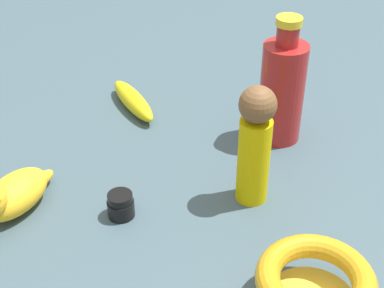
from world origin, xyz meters
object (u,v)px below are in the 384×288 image
Objects in this scene: bowl at (315,285)px; cat_figurine at (7,195)px; banana at (133,100)px; bottle_tall at (282,89)px; nail_polish_jar at (121,205)px; person_figure_adult at (255,143)px.

bowl is 0.91× the size of cat_figurine.
banana is 0.34m from cat_figurine.
bottle_tall is (-0.06, 0.28, 0.08)m from banana.
banana is 0.30m from nail_polish_jar.
bowl is (0.01, 0.31, 0.02)m from nail_polish_jar.
bottle_tall is 0.18m from person_figure_adult.
person_figure_adult is (0.11, 0.31, 0.08)m from banana.
bottle_tall is 5.57× the size of nail_polish_jar.
nail_polish_jar is 0.17m from cat_figurine.
bottle_tall reaches higher than nail_polish_jar.
nail_polish_jar is (0.25, 0.17, 0.00)m from banana.
banana is 1.10× the size of bowl.
cat_figurine is 0.83× the size of person_figure_adult.
bottle_tall is at bearing 161.27° from nail_polish_jar.
bottle_tall is at bearing -148.55° from bowl.
cat_figurine is 0.37m from person_figure_adult.
cat_figurine is at bearing 123.71° from banana.
nail_polish_jar is 0.22m from person_figure_adult.
bowl is (0.32, 0.20, -0.06)m from bottle_tall.
nail_polish_jar is at bearing 152.66° from banana.
cat_figurine is (0.09, -0.14, 0.02)m from nail_polish_jar.
banana is at bearing -175.22° from cat_figurine.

